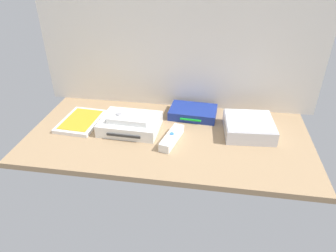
{
  "coord_description": "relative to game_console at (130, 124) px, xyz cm",
  "views": [
    {
      "loc": [
        14.36,
        -90.8,
        59.0
      ],
      "look_at": [
        0.0,
        0.0,
        4.0
      ],
      "focal_mm": 32.76,
      "sensor_mm": 36.0,
      "label": 1
    }
  ],
  "objects": [
    {
      "name": "network_router",
      "position": [
        21.83,
        13.49,
        -0.5
      ],
      "size": [
        18.77,
        13.25,
        3.4
      ],
      "rotation": [
        0.0,
        0.0,
        -0.07
      ],
      "color": "navy",
      "rests_on": "ground_plane"
    },
    {
      "name": "back_wall",
      "position": [
        14.33,
        22.3,
        29.8
      ],
      "size": [
        110.0,
        1.2,
        64.0
      ],
      "primitive_type": "cube",
      "color": "silver",
      "rests_on": "ground"
    },
    {
      "name": "ground_plane",
      "position": [
        14.33,
        -2.3,
        -3.2
      ],
      "size": [
        100.0,
        48.0,
        2.0
      ],
      "primitive_type": "cube",
      "color": "#9E7F5B",
      "rests_on": "ground"
    },
    {
      "name": "mini_computer",
      "position": [
        42.56,
        4.03,
        0.44
      ],
      "size": [
        18.24,
        18.24,
        5.3
      ],
      "rotation": [
        0.0,
        0.0,
        0.08
      ],
      "color": "silver",
      "rests_on": "ground_plane"
    },
    {
      "name": "remote_classic_pad",
      "position": [
        0.29,
        -1.29,
        3.21
      ],
      "size": [
        14.75,
        8.66,
        2.4
      ],
      "rotation": [
        0.0,
        0.0,
        -0.05
      ],
      "color": "white",
      "rests_on": "game_console"
    },
    {
      "name": "game_console",
      "position": [
        0.0,
        0.0,
        0.0
      ],
      "size": [
        21.49,
        17.01,
        4.4
      ],
      "rotation": [
        0.0,
        0.0,
        -0.03
      ],
      "color": "white",
      "rests_on": "ground_plane"
    },
    {
      "name": "remote_wand",
      "position": [
        16.22,
        -5.8,
        -0.69
      ],
      "size": [
        6.93,
        15.23,
        3.4
      ],
      "rotation": [
        0.0,
        0.0,
        -0.23
      ],
      "color": "white",
      "rests_on": "ground_plane"
    },
    {
      "name": "game_case",
      "position": [
        -19.81,
        1.46,
        -1.44
      ],
      "size": [
        14.8,
        19.84,
        1.56
      ],
      "rotation": [
        0.0,
        0.0,
        -0.06
      ],
      "color": "white",
      "rests_on": "ground_plane"
    }
  ]
}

